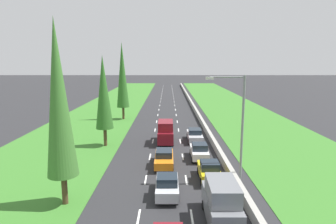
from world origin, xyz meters
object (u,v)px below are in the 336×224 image
object	(u,v)px
maroon_van_centre_lane	(165,132)
poplar_tree_nearest	(57,100)
grey_van_right_lane	(220,202)
poplar_tree_second	(103,93)
orange_sedan_centre_lane	(163,158)
street_light_mast	(238,121)
silver_sedan_right_lane	(194,135)
silver_hatchback_centre_lane	(166,185)
poplar_tree_third	(121,75)
white_hatchback_right_lane	(198,151)
yellow_hatchback_right_lane	(208,170)

from	to	relation	value
maroon_van_centre_lane	poplar_tree_nearest	distance (m)	18.13
grey_van_right_lane	poplar_tree_second	size ratio (longest dim) A/B	0.45
poplar_tree_nearest	poplar_tree_second	xyz separation A→B (m)	(-0.20, 14.20, -1.08)
orange_sedan_centre_lane	street_light_mast	size ratio (longest dim) A/B	0.50
maroon_van_centre_lane	poplar_tree_second	size ratio (longest dim) A/B	0.45
grey_van_right_lane	silver_sedan_right_lane	world-z (taller)	grey_van_right_lane
street_light_mast	silver_hatchback_centre_lane	bearing A→B (deg)	-155.70
silver_hatchback_centre_lane	poplar_tree_third	size ratio (longest dim) A/B	0.29
orange_sedan_centre_lane	maroon_van_centre_lane	xyz separation A→B (m)	(0.08, 7.98, 0.59)
maroon_van_centre_lane	street_light_mast	world-z (taller)	street_light_mast
white_hatchback_right_lane	silver_hatchback_centre_lane	bearing A→B (deg)	-111.75
poplar_tree_second	maroon_van_centre_lane	bearing A→B (deg)	10.38
orange_sedan_centre_lane	white_hatchback_right_lane	world-z (taller)	white_hatchback_right_lane
orange_sedan_centre_lane	yellow_hatchback_right_lane	xyz separation A→B (m)	(3.92, -3.34, 0.02)
street_light_mast	grey_van_right_lane	bearing A→B (deg)	-111.31
maroon_van_centre_lane	poplar_tree_second	xyz separation A→B (m)	(-7.25, -1.33, 5.07)
white_hatchback_right_lane	poplar_tree_second	xyz separation A→B (m)	(-10.81, 4.65, 5.63)
white_hatchback_right_lane	poplar_tree_third	distance (m)	24.43
poplar_tree_nearest	poplar_tree_third	xyz separation A→B (m)	(-0.49, 30.20, 0.16)
grey_van_right_lane	street_light_mast	distance (m)	7.71
white_hatchback_right_lane	street_light_mast	size ratio (longest dim) A/B	0.43
yellow_hatchback_right_lane	white_hatchback_right_lane	bearing A→B (deg)	93.01
orange_sedan_centre_lane	poplar_tree_third	world-z (taller)	poplar_tree_third
silver_hatchback_centre_lane	poplar_tree_second	world-z (taller)	poplar_tree_second
grey_van_right_lane	white_hatchback_right_lane	distance (m)	11.93
poplar_tree_second	street_light_mast	world-z (taller)	poplar_tree_second
silver_hatchback_centre_lane	poplar_tree_third	distance (m)	30.77
white_hatchback_right_lane	poplar_tree_second	world-z (taller)	poplar_tree_second
orange_sedan_centre_lane	poplar_tree_second	bearing A→B (deg)	137.13
silver_sedan_right_lane	poplar_tree_third	xyz separation A→B (m)	(-11.25, 13.96, 6.90)
grey_van_right_lane	poplar_tree_third	distance (m)	35.01
silver_hatchback_centre_lane	orange_sedan_centre_lane	xyz separation A→B (m)	(-0.32, 6.32, -0.02)
maroon_van_centre_lane	poplar_tree_second	bearing A→B (deg)	-169.62
grey_van_right_lane	poplar_tree_second	world-z (taller)	poplar_tree_second
maroon_van_centre_lane	street_light_mast	distance (m)	13.70
yellow_hatchback_right_lane	poplar_tree_third	bearing A→B (deg)	113.66
white_hatchback_right_lane	silver_sedan_right_lane	xyz separation A→B (m)	(0.15, 6.69, -0.02)
poplar_tree_nearest	orange_sedan_centre_lane	bearing A→B (deg)	47.27
grey_van_right_lane	yellow_hatchback_right_lane	world-z (taller)	grey_van_right_lane
yellow_hatchback_right_lane	poplar_tree_second	distance (m)	15.95
silver_hatchback_centre_lane	street_light_mast	world-z (taller)	street_light_mast
silver_hatchback_centre_lane	maroon_van_centre_lane	world-z (taller)	maroon_van_centre_lane
yellow_hatchback_right_lane	poplar_tree_second	bearing A→B (deg)	137.99
orange_sedan_centre_lane	poplar_tree_nearest	distance (m)	12.29
orange_sedan_centre_lane	street_light_mast	world-z (taller)	street_light_mast
poplar_tree_nearest	street_light_mast	world-z (taller)	poplar_tree_nearest
yellow_hatchback_right_lane	poplar_tree_second	size ratio (longest dim) A/B	0.36
silver_hatchback_centre_lane	poplar_tree_second	bearing A→B (deg)	120.00
orange_sedan_centre_lane	poplar_tree_third	size ratio (longest dim) A/B	0.34
orange_sedan_centre_lane	poplar_tree_third	distance (m)	24.83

